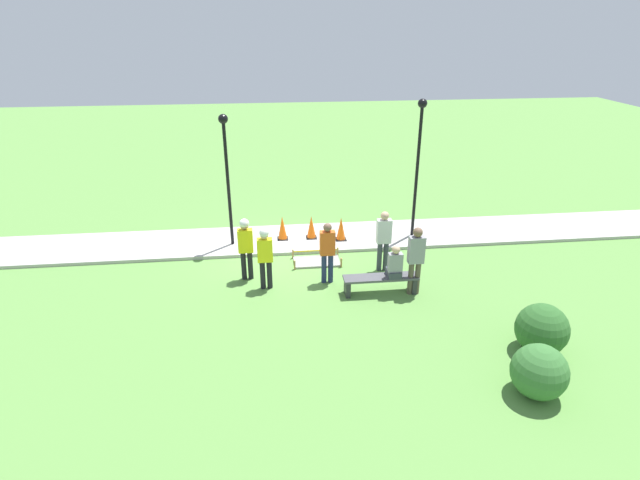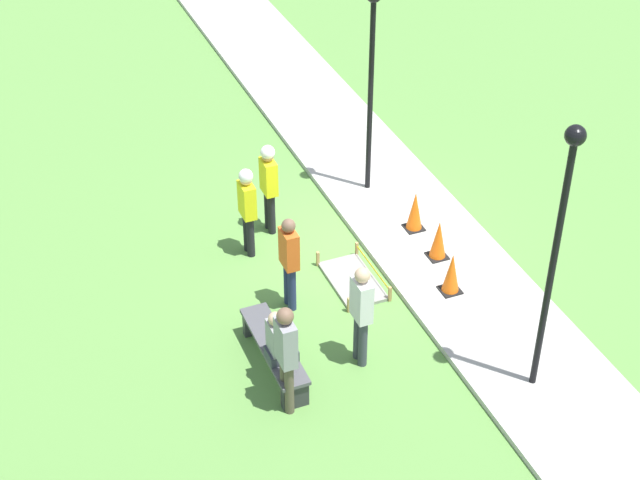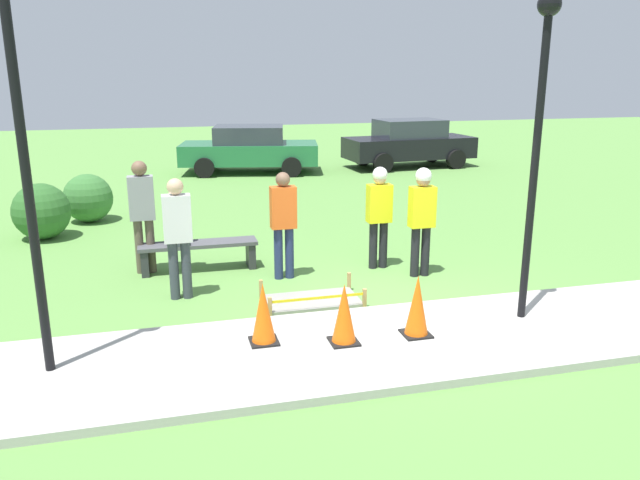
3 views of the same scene
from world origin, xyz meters
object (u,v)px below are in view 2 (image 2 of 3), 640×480
Objects in this scene: traffic_cone_far_patch at (438,240)px; bystander_in_gray_shirt at (361,310)px; bystander_in_orange_shirt at (289,258)px; lamppost_far at (559,228)px; worker_supervisor at (247,205)px; bystander_in_white_shirt at (286,353)px; traffic_cone_near_patch at (452,273)px; worker_assistant at (269,181)px; park_bench at (274,351)px; lamppost_near at (372,63)px; traffic_cone_sidewalk_edge at (415,211)px; person_seated_on_bench at (278,341)px.

traffic_cone_far_patch is 2.97m from bystander_in_gray_shirt.
lamppost_far is at bearing -139.57° from bystander_in_orange_shirt.
worker_supervisor is 0.40× the size of lamppost_far.
bystander_in_white_shirt is 4.11m from lamppost_far.
traffic_cone_near_patch is 2.73m from bystander_in_orange_shirt.
park_bench is at bearing 161.10° from worker_assistant.
lamppost_near reaches higher than park_bench.
worker_assistant is at bearing -16.75° from bystander_in_white_shirt.
worker_supervisor is at bearing 79.25° from traffic_cone_sidewalk_edge.
person_seated_on_bench reaches higher than traffic_cone_sidewalk_edge.
bystander_in_white_shirt is 0.46× the size of lamppost_near.
bystander_in_gray_shirt is (-3.30, -0.66, -0.00)m from worker_supervisor.
lamppost_near is (1.02, -2.76, 1.71)m from worker_supervisor.
worker_supervisor is (2.95, -0.61, 0.67)m from park_bench.
traffic_cone_near_patch is at bearing -66.69° from bystander_in_gray_shirt.
worker_supervisor is at bearing -11.33° from person_seated_on_bench.
bystander_in_white_shirt is (-4.32, 1.30, 0.01)m from worker_assistant.
bystander_in_gray_shirt is at bearing 139.89° from traffic_cone_sidewalk_edge.
lamppost_near reaches higher than person_seated_on_bench.
person_seated_on_bench is (-0.87, 3.37, 0.37)m from traffic_cone_near_patch.
lamppost_near reaches higher than worker_assistant.
worker_assistant reaches higher than person_seated_on_bench.
person_seated_on_bench is 1.33m from bystander_in_gray_shirt.
lamppost_far is (-1.49, -2.16, 1.89)m from bystander_in_gray_shirt.
bystander_in_white_shirt reaches higher than worker_supervisor.
traffic_cone_far_patch is at bearing -116.74° from worker_supervisor.
park_bench is at bearing 123.76° from traffic_cone_sidewalk_edge.
traffic_cone_near_patch is 0.38× the size of park_bench.
traffic_cone_near_patch is at bearing 179.12° from lamppost_near.
traffic_cone_sidewalk_edge reaches higher than traffic_cone_near_patch.
bystander_in_gray_shirt reaches higher than bystander_in_orange_shirt.
bystander_in_gray_shirt is 1.48m from bystander_in_white_shirt.
person_seated_on_bench is at bearing -7.01° from bystander_in_white_shirt.
worker_supervisor is (3.29, -0.66, 0.19)m from person_seated_on_bench.
bystander_in_white_shirt is 6.18m from lamppost_near.
lamppost_far is (-5.81, -0.06, 0.18)m from lamppost_near.
park_bench is 0.59m from person_seated_on_bench.
person_seated_on_bench reaches higher than traffic_cone_near_patch.
park_bench is 1.63m from bystander_in_orange_shirt.
worker_assistant is at bearing -18.02° from person_seated_on_bench.
bystander_in_orange_shirt is at bearing -29.99° from park_bench.
park_bench is at bearing 112.31° from traffic_cone_far_patch.
lamppost_far reaches higher than bystander_in_gray_shirt.
bystander_in_orange_shirt is (1.30, -0.75, 0.63)m from park_bench.
park_bench is 2.18× the size of person_seated_on_bench.
traffic_cone_far_patch is 0.17× the size of lamppost_far.
traffic_cone_sidewalk_edge is 0.45× the size of worker_supervisor.
worker_assistant is 2.79m from lamppost_near.
park_bench is (-2.39, 3.57, -0.13)m from traffic_cone_sidewalk_edge.
traffic_cone_far_patch is at bearing -57.80° from bystander_in_white_shirt.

